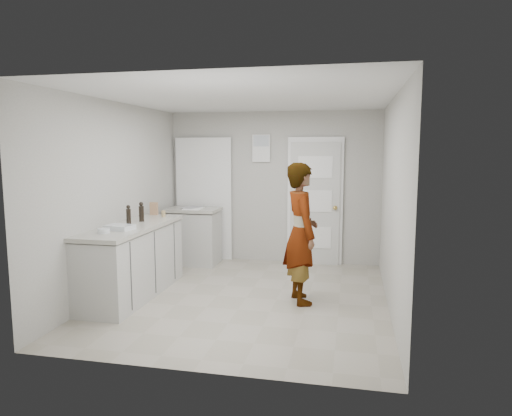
% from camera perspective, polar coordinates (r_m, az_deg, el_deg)
% --- Properties ---
extents(ground, '(4.00, 4.00, 0.00)m').
position_cam_1_polar(ground, '(5.93, -1.22, -11.14)').
color(ground, '#9C9583').
rests_on(ground, ground).
extents(room_shell, '(4.00, 4.00, 4.00)m').
position_cam_1_polar(room_shell, '(7.62, 0.81, 0.88)').
color(room_shell, '#A6A49D').
rests_on(room_shell, ground).
extents(main_counter, '(0.64, 1.96, 0.93)m').
position_cam_1_polar(main_counter, '(6.12, -15.10, -6.66)').
color(main_counter, silver).
rests_on(main_counter, ground).
extents(side_counter, '(0.84, 0.61, 0.93)m').
position_cam_1_polar(side_counter, '(7.61, -7.77, -3.73)').
color(side_counter, silver).
rests_on(side_counter, ground).
extents(person, '(0.63, 0.74, 1.72)m').
position_cam_1_polar(person, '(5.61, 5.64, -3.15)').
color(person, silver).
rests_on(person, ground).
extents(cake_mix_box, '(0.12, 0.06, 0.19)m').
position_cam_1_polar(cake_mix_box, '(6.86, -12.64, -0.08)').
color(cake_mix_box, '#926549').
rests_on(cake_mix_box, main_counter).
extents(spice_jar, '(0.06, 0.06, 0.09)m').
position_cam_1_polar(spice_jar, '(6.64, -11.50, -0.71)').
color(spice_jar, tan).
rests_on(spice_jar, main_counter).
extents(oil_cruet_a, '(0.07, 0.07, 0.26)m').
position_cam_1_polar(oil_cruet_a, '(6.26, -14.14, -0.50)').
color(oil_cruet_a, black).
rests_on(oil_cruet_a, main_counter).
extents(oil_cruet_b, '(0.06, 0.06, 0.26)m').
position_cam_1_polar(oil_cruet_b, '(5.97, -15.65, -0.93)').
color(oil_cruet_b, black).
rests_on(oil_cruet_b, main_counter).
extents(baking_dish, '(0.35, 0.28, 0.06)m').
position_cam_1_polar(baking_dish, '(5.71, -16.68, -2.34)').
color(baking_dish, silver).
rests_on(baking_dish, main_counter).
extents(egg_bowl, '(0.14, 0.14, 0.05)m').
position_cam_1_polar(egg_bowl, '(5.53, -18.51, -2.72)').
color(egg_bowl, silver).
rests_on(egg_bowl, main_counter).
extents(papers, '(0.30, 0.37, 0.01)m').
position_cam_1_polar(papers, '(7.47, -7.82, -0.05)').
color(papers, white).
rests_on(papers, side_counter).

